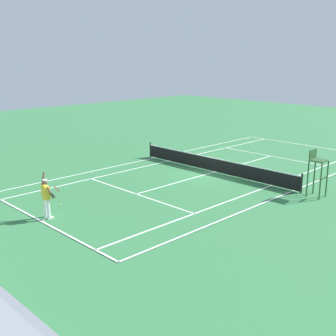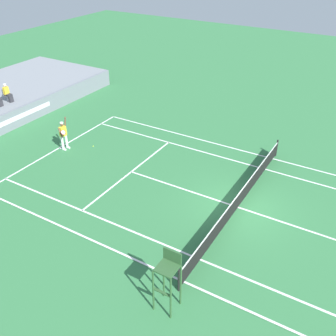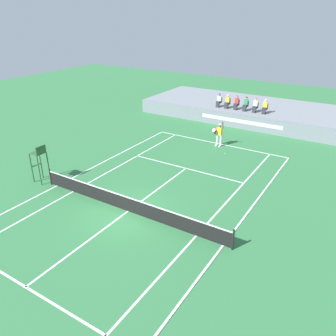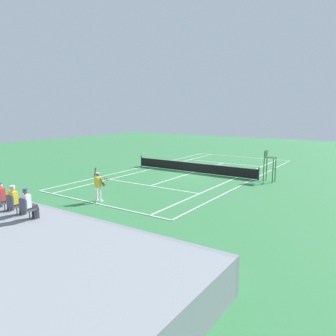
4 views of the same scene
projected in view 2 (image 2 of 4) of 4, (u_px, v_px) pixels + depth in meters
The scene contains 8 objects.
ground_plane at pixel (238, 208), 18.98m from camera, with size 80.00×80.00×0.00m, color #337542.
court at pixel (238, 207), 18.97m from camera, with size 11.08×23.88×0.03m.
net at pixel (239, 199), 18.71m from camera, with size 11.98×0.10×1.07m.
barrier_wall at pixel (7, 122), 25.84m from camera, with size 21.71×0.25×1.29m.
spectator_seated_5 at pixel (7, 93), 26.98m from camera, with size 0.44×0.60×1.27m.
tennis_player at pixel (63, 135), 23.54m from camera, with size 0.79×0.62×2.08m.
tennis_ball at pixel (93, 146), 24.30m from camera, with size 0.07×0.07×0.07m, color #D1E533.
umpire_chair at pixel (168, 275), 13.25m from camera, with size 0.77×0.77×2.44m.
Camera 2 is at (-14.76, -4.78, 11.62)m, focal length 41.42 mm.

